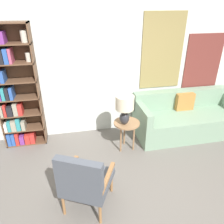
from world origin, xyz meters
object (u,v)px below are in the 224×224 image
at_px(bookshelf, 13,93).
at_px(table_lamp, 125,106).
at_px(side_table, 127,126).
at_px(couch, 185,118).
at_px(armchair, 84,180).

relative_size(bookshelf, table_lamp, 4.18).
height_order(bookshelf, side_table, bookshelf).
xyz_separation_m(couch, side_table, (-1.30, -0.31, 0.16)).
relative_size(couch, table_lamp, 3.95).
relative_size(side_table, table_lamp, 1.06).
bearing_deg(bookshelf, armchair, -59.94).
bearing_deg(armchair, side_table, 53.94).
distance_m(bookshelf, armchair, 2.06).
relative_size(couch, side_table, 3.71).
distance_m(couch, table_lamp, 1.51).
bearing_deg(armchair, bookshelf, 120.06).
bearing_deg(couch, armchair, -145.64).
bearing_deg(couch, table_lamp, -165.61).
height_order(armchair, side_table, armchair).
height_order(bookshelf, table_lamp, bookshelf).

